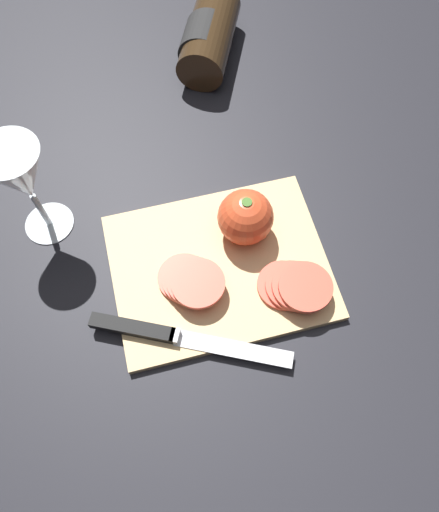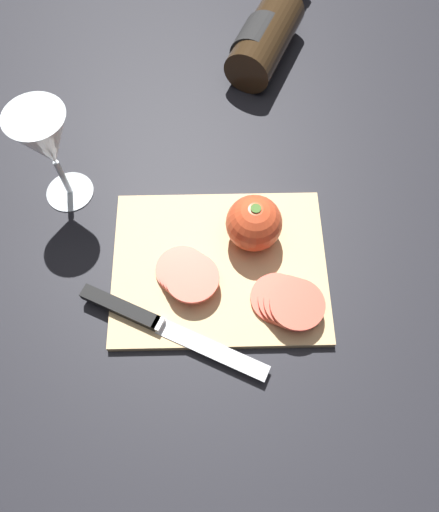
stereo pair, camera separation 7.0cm
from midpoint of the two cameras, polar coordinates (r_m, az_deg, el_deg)
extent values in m
plane|color=black|center=(0.76, 8.63, 0.56)|extent=(3.00, 3.00, 0.00)
cube|color=tan|center=(0.74, 2.72, -1.51)|extent=(0.31, 0.25, 0.01)
cylinder|color=#332314|center=(0.98, 7.50, 23.14)|extent=(0.15, 0.20, 0.08)
cone|color=#332314|center=(1.05, 9.67, 26.39)|extent=(0.08, 0.05, 0.08)
cylinder|color=black|center=(0.97, 7.17, 22.63)|extent=(0.11, 0.11, 0.08)
cylinder|color=silver|center=(0.83, -14.43, 6.92)|extent=(0.08, 0.08, 0.00)
cylinder|color=silver|center=(0.80, -15.07, 8.46)|extent=(0.01, 0.01, 0.08)
cone|color=silver|center=(0.73, -16.71, 12.28)|extent=(0.08, 0.08, 0.10)
cone|color=beige|center=(0.75, -16.18, 11.05)|extent=(0.04, 0.04, 0.05)
sphere|color=#DB4C28|center=(0.72, 6.75, 3.45)|extent=(0.08, 0.08, 0.08)
cylinder|color=#47702D|center=(0.69, 7.09, 5.00)|extent=(0.01, 0.01, 0.01)
cube|color=silver|center=(0.69, 2.10, -10.96)|extent=(0.16, 0.09, 0.00)
cube|color=silver|center=(0.69, -4.13, -8.11)|extent=(0.02, 0.02, 0.01)
cube|color=black|center=(0.70, -8.49, -6.13)|extent=(0.12, 0.07, 0.01)
cylinder|color=#DB4C38|center=(0.72, -1.59, -1.90)|extent=(0.08, 0.08, 0.01)
cylinder|color=#DB4C38|center=(0.71, -1.16, -2.21)|extent=(0.08, 0.08, 0.01)
cylinder|color=#DB4C38|center=(0.70, -0.71, -2.52)|extent=(0.08, 0.08, 0.01)
cylinder|color=#DB4C38|center=(0.69, -0.24, -2.84)|extent=(0.08, 0.08, 0.01)
cylinder|color=#DB4C38|center=(0.71, 9.62, -5.08)|extent=(0.08, 0.08, 0.01)
cylinder|color=#DB4C38|center=(0.71, 10.32, -5.30)|extent=(0.08, 0.08, 0.01)
cylinder|color=#DB4C38|center=(0.70, 11.04, -5.53)|extent=(0.08, 0.08, 0.01)
cylinder|color=#DB4C38|center=(0.69, 11.77, -5.76)|extent=(0.08, 0.08, 0.01)
camera|label=1|loc=(0.04, -87.12, 5.92)|focal=35.00mm
camera|label=2|loc=(0.04, 92.88, -5.92)|focal=35.00mm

